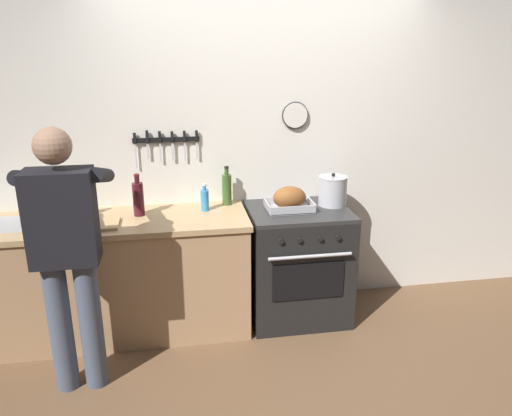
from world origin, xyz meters
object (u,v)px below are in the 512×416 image
Objects in this scene: stove at (297,263)px; roasting_pan at (290,199)px; bottle_vinegar at (76,203)px; bottle_dish_soap at (205,200)px; bottle_olive_oil at (227,189)px; bottle_wine_red at (138,198)px; person_cook at (66,246)px; stock_pot at (333,191)px; cutting_board at (92,225)px.

roasting_pan is (-0.08, -0.00, 0.53)m from stove.
bottle_vinegar is (-1.62, 0.09, 0.56)m from stove.
bottle_dish_soap is at bearing 172.70° from stove.
bottle_vinegar is at bearing -173.38° from bottle_olive_oil.
bottle_olive_oil is 1.15× the size of bottle_vinegar.
roasting_pan is 1.14× the size of bottle_wine_red.
stock_pot is (1.85, 0.66, 0.06)m from person_cook.
stove is 0.54× the size of person_cook.
stove is at bearing -3.05° from bottle_vinegar.
bottle_vinegar is (-0.13, 0.21, 0.10)m from cutting_board.
bottle_vinegar reaches higher than stock_pot.
person_cook is 5.36× the size of bottle_wine_red.
stock_pot is at bearing -10.60° from bottle_olive_oil.
person_cook reaches higher than bottle_vinegar.
bottle_olive_oil is at bearing 34.34° from bottle_dish_soap.
bottle_wine_red is 1.17× the size of bottle_vinegar.
cutting_board is 0.26m from bottle_vinegar.
bottle_vinegar is at bearing 176.84° from bottle_wine_red.
person_cook is 1.96m from stock_pot.
person_cook is 1.10m from bottle_dish_soap.
cutting_board is 1.19× the size of bottle_olive_oil.
person_cook reaches higher than bottle_dish_soap.
roasting_pan is (1.49, 0.59, 0.03)m from person_cook.
stock_pot is (0.28, 0.06, 0.56)m from stove.
bottle_olive_oil is (1.04, 0.81, 0.08)m from person_cook.
cutting_board is 0.82m from bottle_dish_soap.
roasting_pan reaches higher than stove.
roasting_pan is 0.50m from bottle_olive_oil.
bottle_olive_oil is at bearing 6.62° from bottle_vinegar.
person_cook is at bearing -158.28° from roasting_pan.
bottle_vinegar is (-0.92, -0.00, 0.02)m from bottle_dish_soap.
cutting_board is (0.07, 0.48, -0.04)m from person_cook.
person_cook is at bearing -159.17° from stove.
stock_pot is 0.82× the size of bottle_wine_red.
bottle_dish_soap is at bearing -145.66° from bottle_olive_oil.
roasting_pan is 1.38× the size of stock_pot.
stove is 3.53× the size of stock_pot.
roasting_pan is 1.42m from cutting_board.
bottle_wine_red is at bearing -42.35° from person_cook.
stove is 3.41× the size of bottle_vinegar.
person_cook is 1.32m from bottle_olive_oil.
stove is at bearing -22.17° from bottle_olive_oil.
stove is 0.81m from bottle_olive_oil.
person_cook is at bearing -120.20° from bottle_wine_red.
bottle_olive_oil is at bearing 154.26° from roasting_pan.
bottle_wine_red is at bearing 176.99° from stove.
roasting_pan is 1.69× the size of bottle_dish_soap.
bottle_wine_red is at bearing -3.16° from bottle_vinegar.
bottle_wine_red reaches higher than bottle_vinegar.
bottle_olive_oil is 0.68m from bottle_wine_red.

